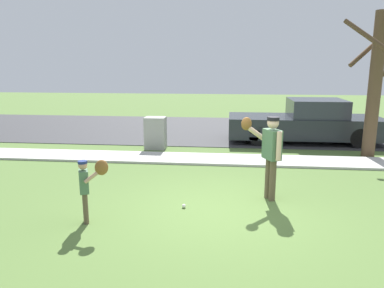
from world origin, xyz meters
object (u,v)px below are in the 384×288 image
person_adult (270,148)px  baseball (184,206)px  street_tree_near (376,81)px  utility_cabinet (155,133)px  parked_pickup_dark (306,123)px  person_child (88,182)px

person_adult → baseball: 2.02m
street_tree_near → person_adult: bearing=-130.5°
utility_cabinet → parked_pickup_dark: size_ratio=0.20×
person_adult → street_tree_near: 5.22m
person_child → baseball: bearing=4.3°
person_adult → person_child: size_ratio=1.48×
baseball → parked_pickup_dark: (3.49, 6.46, 0.64)m
person_adult → person_child: bearing=0.8°
street_tree_near → person_child: bearing=-140.3°
person_adult → person_child: (-3.13, -1.47, -0.31)m
utility_cabinet → street_tree_near: (6.46, -0.33, 1.71)m
person_adult → parked_pickup_dark: bearing=-132.1°
baseball → street_tree_near: (4.93, 4.51, 2.18)m
person_adult → person_child: 3.48m
person_child → street_tree_near: (6.44, 5.34, 1.49)m
baseball → street_tree_near: size_ratio=0.02×
parked_pickup_dark → street_tree_near: bearing=126.6°
person_child → street_tree_near: street_tree_near is taller
person_adult → parked_pickup_dark: person_adult is taller
person_child → parked_pickup_dark: size_ratio=0.22×
person_adult → baseball: bearing=-2.6°
parked_pickup_dark → person_adult: bearing=72.2°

